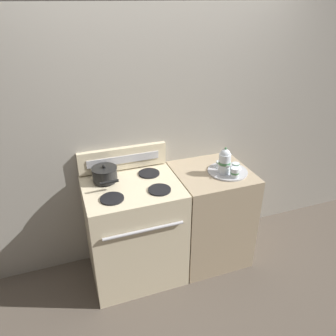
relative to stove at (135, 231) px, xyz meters
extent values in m
plane|color=brown|center=(0.32, 0.00, -0.45)|extent=(6.00, 6.00, 0.00)
cube|color=#9E998E|center=(0.32, 0.34, 0.65)|extent=(6.00, 0.05, 2.20)
cube|color=beige|center=(0.00, 0.00, 0.00)|extent=(0.77, 0.62, 0.90)
cylinder|color=silver|center=(0.00, -0.33, 0.25)|extent=(0.61, 0.02, 0.02)
cylinder|color=black|center=(-0.18, 0.14, 0.46)|extent=(0.18, 0.18, 0.01)
cylinder|color=black|center=(0.18, 0.14, 0.46)|extent=(0.18, 0.18, 0.01)
cylinder|color=black|center=(-0.18, -0.14, 0.46)|extent=(0.18, 0.18, 0.01)
cylinder|color=black|center=(0.18, -0.14, 0.46)|extent=(0.18, 0.18, 0.01)
cube|color=beige|center=(0.00, 0.29, 0.56)|extent=(0.75, 0.05, 0.19)
cube|color=#B7B7BC|center=(0.00, 0.26, 0.56)|extent=(0.61, 0.01, 0.07)
cube|color=tan|center=(0.71, 0.00, 0.00)|extent=(0.63, 0.62, 0.90)
cylinder|color=black|center=(-0.18, 0.14, 0.51)|extent=(0.20, 0.20, 0.10)
cylinder|color=black|center=(-0.18, 0.14, 0.57)|extent=(0.20, 0.20, 0.01)
sphere|color=black|center=(-0.18, 0.14, 0.59)|extent=(0.03, 0.03, 0.03)
cylinder|color=black|center=(-0.18, -0.03, 0.54)|extent=(0.14, 0.03, 0.02)
cylinder|color=#B2B2B7|center=(0.82, -0.05, 0.46)|extent=(0.34, 0.34, 0.01)
cylinder|color=silver|center=(0.77, -0.08, 0.55)|extent=(0.10, 0.10, 0.17)
cylinder|color=#427A4C|center=(0.77, -0.08, 0.56)|extent=(0.10, 0.10, 0.02)
sphere|color=silver|center=(0.77, -0.08, 0.64)|extent=(0.08, 0.08, 0.08)
sphere|color=#427A4C|center=(0.77, -0.08, 0.69)|extent=(0.02, 0.02, 0.02)
cone|color=silver|center=(0.77, -0.15, 0.56)|extent=(0.03, 0.08, 0.06)
cylinder|color=silver|center=(0.90, -0.04, 0.47)|extent=(0.10, 0.10, 0.01)
cylinder|color=silver|center=(0.90, -0.04, 0.49)|extent=(0.07, 0.07, 0.04)
cylinder|color=#427A4C|center=(0.90, -0.04, 0.51)|extent=(0.07, 0.07, 0.01)
cylinder|color=silver|center=(0.79, 0.04, 0.47)|extent=(0.10, 0.10, 0.01)
cylinder|color=silver|center=(0.79, 0.04, 0.49)|extent=(0.07, 0.07, 0.04)
cylinder|color=#427A4C|center=(0.79, 0.04, 0.51)|extent=(0.07, 0.07, 0.01)
cylinder|color=silver|center=(0.82, -0.17, 0.51)|extent=(0.07, 0.07, 0.08)
cylinder|color=#427A4C|center=(0.82, -0.17, 0.51)|extent=(0.07, 0.07, 0.01)
camera|label=1|loc=(-0.48, -2.18, 1.78)|focal=35.00mm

